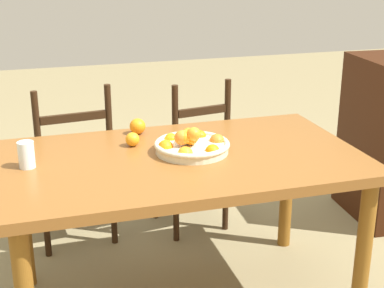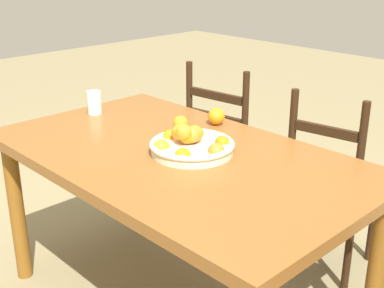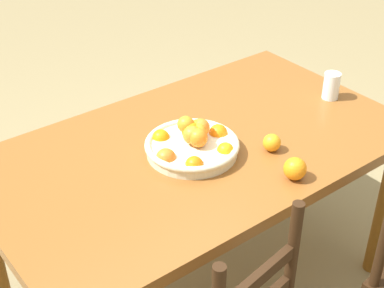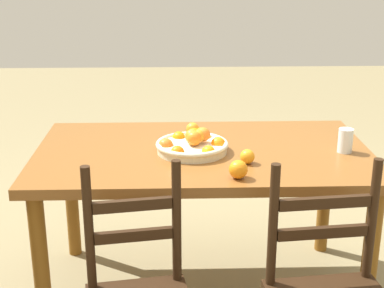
{
  "view_description": "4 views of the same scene",
  "coord_description": "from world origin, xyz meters",
  "px_view_note": "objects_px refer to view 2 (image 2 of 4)",
  "views": [
    {
      "loc": [
        -0.65,
        -2.3,
        1.67
      ],
      "look_at": [
        0.05,
        0.03,
        0.81
      ],
      "focal_mm": 53.28,
      "sensor_mm": 36.0,
      "label": 1
    },
    {
      "loc": [
        1.45,
        -1.32,
        1.55
      ],
      "look_at": [
        0.05,
        0.03,
        0.81
      ],
      "focal_mm": 48.46,
      "sensor_mm": 36.0,
      "label": 2
    },
    {
      "loc": [
        1.12,
        1.42,
        1.95
      ],
      "look_at": [
        0.05,
        0.03,
        0.81
      ],
      "focal_mm": 54.02,
      "sensor_mm": 36.0,
      "label": 3
    },
    {
      "loc": [
        0.13,
        2.57,
        1.68
      ],
      "look_at": [
        0.05,
        0.03,
        0.81
      ],
      "focal_mm": 53.03,
      "sensor_mm": 36.0,
      "label": 4
    }
  ],
  "objects_px": {
    "fruit_bowl": "(191,144)",
    "orange_loose_0": "(181,123)",
    "drinking_glass": "(94,103)",
    "orange_loose_1": "(216,116)",
    "chair_near_window": "(330,190)",
    "dining_table": "(177,172)",
    "chair_by_cabinet": "(231,146)"
  },
  "relations": [
    {
      "from": "fruit_bowl",
      "to": "orange_loose_0",
      "type": "distance_m",
      "value": 0.29
    },
    {
      "from": "chair_by_cabinet",
      "to": "orange_loose_1",
      "type": "xyz_separation_m",
      "value": [
        0.3,
        -0.45,
        0.36
      ]
    },
    {
      "from": "dining_table",
      "to": "fruit_bowl",
      "type": "bearing_deg",
      "value": 32.28
    },
    {
      "from": "orange_loose_0",
      "to": "dining_table",
      "type": "bearing_deg",
      "value": -45.9
    },
    {
      "from": "orange_loose_0",
      "to": "chair_near_window",
      "type": "bearing_deg",
      "value": 50.79
    },
    {
      "from": "chair_by_cabinet",
      "to": "orange_loose_1",
      "type": "bearing_deg",
      "value": 117.85
    },
    {
      "from": "dining_table",
      "to": "chair_near_window",
      "type": "xyz_separation_m",
      "value": [
        0.27,
        0.77,
        -0.24
      ]
    },
    {
      "from": "orange_loose_0",
      "to": "drinking_glass",
      "type": "relative_size",
      "value": 0.58
    },
    {
      "from": "chair_near_window",
      "to": "orange_loose_1",
      "type": "distance_m",
      "value": 0.68
    },
    {
      "from": "chair_near_window",
      "to": "drinking_glass",
      "type": "relative_size",
      "value": 8.27
    },
    {
      "from": "chair_near_window",
      "to": "orange_loose_0",
      "type": "bearing_deg",
      "value": 41.93
    },
    {
      "from": "dining_table",
      "to": "drinking_glass",
      "type": "height_order",
      "value": "drinking_glass"
    },
    {
      "from": "fruit_bowl",
      "to": "orange_loose_1",
      "type": "distance_m",
      "value": 0.38
    },
    {
      "from": "chair_near_window",
      "to": "fruit_bowl",
      "type": "relative_size",
      "value": 2.74
    },
    {
      "from": "chair_near_window",
      "to": "chair_by_cabinet",
      "type": "relative_size",
      "value": 0.99
    },
    {
      "from": "dining_table",
      "to": "orange_loose_1",
      "type": "bearing_deg",
      "value": 109.43
    },
    {
      "from": "orange_loose_1",
      "to": "chair_near_window",
      "type": "bearing_deg",
      "value": 44.41
    },
    {
      "from": "dining_table",
      "to": "drinking_glass",
      "type": "xyz_separation_m",
      "value": [
        -0.67,
        0.06,
        0.15
      ]
    },
    {
      "from": "dining_table",
      "to": "drinking_glass",
      "type": "distance_m",
      "value": 0.69
    },
    {
      "from": "drinking_glass",
      "to": "orange_loose_1",
      "type": "bearing_deg",
      "value": 30.01
    },
    {
      "from": "orange_loose_1",
      "to": "drinking_glass",
      "type": "bearing_deg",
      "value": -149.99
    },
    {
      "from": "orange_loose_0",
      "to": "orange_loose_1",
      "type": "bearing_deg",
      "value": 70.91
    },
    {
      "from": "dining_table",
      "to": "drinking_glass",
      "type": "relative_size",
      "value": 14.02
    },
    {
      "from": "fruit_bowl",
      "to": "drinking_glass",
      "type": "distance_m",
      "value": 0.72
    },
    {
      "from": "chair_by_cabinet",
      "to": "dining_table",
      "type": "bearing_deg",
      "value": 111.88
    },
    {
      "from": "chair_by_cabinet",
      "to": "fruit_bowl",
      "type": "distance_m",
      "value": 0.99
    },
    {
      "from": "drinking_glass",
      "to": "dining_table",
      "type": "bearing_deg",
      "value": -4.76
    },
    {
      "from": "orange_loose_0",
      "to": "drinking_glass",
      "type": "distance_m",
      "value": 0.5
    },
    {
      "from": "dining_table",
      "to": "orange_loose_0",
      "type": "height_order",
      "value": "orange_loose_0"
    },
    {
      "from": "dining_table",
      "to": "chair_by_cabinet",
      "type": "relative_size",
      "value": 1.68
    },
    {
      "from": "fruit_bowl",
      "to": "orange_loose_0",
      "type": "height_order",
      "value": "fruit_bowl"
    },
    {
      "from": "dining_table",
      "to": "orange_loose_1",
      "type": "xyz_separation_m",
      "value": [
        -0.13,
        0.37,
        0.13
      ]
    }
  ]
}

